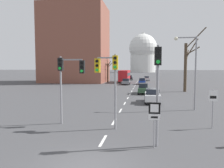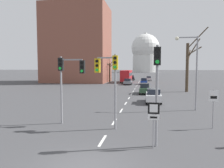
# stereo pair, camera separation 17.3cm
# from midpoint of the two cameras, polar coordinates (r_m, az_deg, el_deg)

# --- Properties ---
(lane_stripe_0) EXTENTS (0.16, 2.00, 0.01)m
(lane_stripe_0) POSITION_cam_midpoint_polar(r_m,az_deg,el_deg) (13.12, -2.10, -14.54)
(lane_stripe_0) COLOR silver
(lane_stripe_0) RESTS_ON ground_plane
(lane_stripe_1) EXTENTS (0.16, 2.00, 0.01)m
(lane_stripe_1) POSITION_cam_midpoint_polar(r_m,az_deg,el_deg) (17.37, 0.89, -9.81)
(lane_stripe_1) COLOR silver
(lane_stripe_1) RESTS_ON ground_plane
(lane_stripe_2) EXTENTS (0.16, 2.00, 0.01)m
(lane_stripe_2) POSITION_cam_midpoint_polar(r_m,az_deg,el_deg) (21.73, 2.65, -6.95)
(lane_stripe_2) COLOR silver
(lane_stripe_2) RESTS_ON ground_plane
(lane_stripe_3) EXTENTS (0.16, 2.00, 0.01)m
(lane_stripe_3) POSITION_cam_midpoint_polar(r_m,az_deg,el_deg) (26.13, 3.81, -5.04)
(lane_stripe_3) COLOR silver
(lane_stripe_3) RESTS_ON ground_plane
(lane_stripe_4) EXTENTS (0.16, 2.00, 0.01)m
(lane_stripe_4) POSITION_cam_midpoint_polar(r_m,az_deg,el_deg) (30.56, 4.62, -3.69)
(lane_stripe_4) COLOR silver
(lane_stripe_4) RESTS_ON ground_plane
(lane_stripe_5) EXTENTS (0.16, 2.00, 0.01)m
(lane_stripe_5) POSITION_cam_midpoint_polar(r_m,az_deg,el_deg) (35.01, 5.23, -2.67)
(lane_stripe_5) COLOR silver
(lane_stripe_5) RESTS_ON ground_plane
(lane_stripe_6) EXTENTS (0.16, 2.00, 0.01)m
(lane_stripe_6) POSITION_cam_midpoint_polar(r_m,az_deg,el_deg) (39.47, 5.70, -1.89)
(lane_stripe_6) COLOR silver
(lane_stripe_6) RESTS_ON ground_plane
(lane_stripe_7) EXTENTS (0.16, 2.00, 0.01)m
(lane_stripe_7) POSITION_cam_midpoint_polar(r_m,az_deg,el_deg) (43.94, 6.08, -1.27)
(lane_stripe_7) COLOR silver
(lane_stripe_7) RESTS_ON ground_plane
(lane_stripe_8) EXTENTS (0.16, 2.00, 0.01)m
(lane_stripe_8) POSITION_cam_midpoint_polar(r_m,az_deg,el_deg) (48.42, 6.38, -0.76)
(lane_stripe_8) COLOR silver
(lane_stripe_8) RESTS_ON ground_plane
(lane_stripe_9) EXTENTS (0.16, 2.00, 0.01)m
(lane_stripe_9) POSITION_cam_midpoint_polar(r_m,az_deg,el_deg) (52.90, 6.64, -0.33)
(lane_stripe_9) COLOR silver
(lane_stripe_9) RESTS_ON ground_plane
(lane_stripe_10) EXTENTS (0.16, 2.00, 0.01)m
(lane_stripe_10) POSITION_cam_midpoint_polar(r_m,az_deg,el_deg) (57.38, 6.85, 0.02)
(lane_stripe_10) COLOR silver
(lane_stripe_10) RESTS_ON ground_plane
(lane_stripe_11) EXTENTS (0.16, 2.00, 0.01)m
(lane_stripe_11) POSITION_cam_midpoint_polar(r_m,az_deg,el_deg) (61.86, 7.04, 0.33)
(lane_stripe_11) COLOR silver
(lane_stripe_11) RESTS_ON ground_plane
(lane_stripe_12) EXTENTS (0.16, 2.00, 0.01)m
(lane_stripe_12) POSITION_cam_midpoint_polar(r_m,az_deg,el_deg) (66.35, 7.19, 0.59)
(lane_stripe_12) COLOR silver
(lane_stripe_12) RESTS_ON ground_plane
(lane_stripe_13) EXTENTS (0.16, 2.00, 0.01)m
(lane_stripe_13) POSITION_cam_midpoint_polar(r_m,az_deg,el_deg) (70.84, 7.33, 0.82)
(lane_stripe_13) COLOR silver
(lane_stripe_13) RESTS_ON ground_plane
(traffic_signal_near_right) EXTENTS (0.36, 0.34, 5.42)m
(traffic_signal_near_right) POSITION_cam_midpoint_polar(r_m,az_deg,el_deg) (11.75, 12.08, 1.88)
(traffic_signal_near_right) COLOR gray
(traffic_signal_near_right) RESTS_ON ground_plane
(traffic_signal_near_left) EXTENTS (2.03, 0.34, 5.07)m
(traffic_signal_near_left) POSITION_cam_midpoint_polar(r_m,az_deg,el_deg) (16.55, -11.05, 2.85)
(traffic_signal_near_left) COLOR gray
(traffic_signal_near_left) RESTS_ON ground_plane
(traffic_signal_centre_tall) EXTENTS (1.60, 0.34, 5.16)m
(traffic_signal_centre_tall) POSITION_cam_midpoint_polar(r_m,az_deg,el_deg) (14.91, -0.44, 2.99)
(traffic_signal_centre_tall) COLOR gray
(traffic_signal_centre_tall) RESTS_ON ground_plane
(route_sign_post) EXTENTS (0.60, 0.08, 2.48)m
(route_sign_post) POSITION_cam_midpoint_polar(r_m,az_deg,el_deg) (11.72, 11.22, -8.35)
(route_sign_post) COLOR gray
(route_sign_post) RESTS_ON ground_plane
(speed_limit_sign) EXTENTS (0.60, 0.08, 2.72)m
(speed_limit_sign) POSITION_cam_midpoint_polar(r_m,az_deg,el_deg) (16.65, 25.24, -4.38)
(speed_limit_sign) COLOR gray
(speed_limit_sign) RESTS_ON ground_plane
(street_lamp_right) EXTENTS (2.20, 0.36, 7.29)m
(street_lamp_right) POSITION_cam_midpoint_polar(r_m,az_deg,el_deg) (22.98, 20.43, 4.82)
(street_lamp_right) COLOR gray
(street_lamp_right) RESTS_ON ground_plane
(sedan_near_left) EXTENTS (1.85, 4.49, 1.72)m
(sedan_near_left) POSITION_cam_midpoint_polar(r_m,az_deg,el_deg) (26.93, 10.95, -2.96)
(sedan_near_left) COLOR silver
(sedan_near_left) RESTS_ON ground_plane
(sedan_near_right) EXTENTS (1.90, 4.46, 1.56)m
(sedan_near_right) POSITION_cam_midpoint_polar(r_m,az_deg,el_deg) (54.41, 4.26, 0.66)
(sedan_near_right) COLOR slate
(sedan_near_right) RESTS_ON ground_plane
(sedan_mid_centre) EXTENTS (1.72, 4.26, 1.63)m
(sedan_mid_centre) POSITION_cam_midpoint_polar(r_m,az_deg,el_deg) (56.01, 8.44, 0.73)
(sedan_mid_centre) COLOR navy
(sedan_mid_centre) RESTS_ON ground_plane
(sedan_far_left) EXTENTS (1.72, 3.85, 1.68)m
(sedan_far_left) POSITION_cam_midpoint_polar(r_m,az_deg,el_deg) (73.90, 5.27, 1.64)
(sedan_far_left) COLOR black
(sedan_far_left) RESTS_ON ground_plane
(sedan_far_right) EXTENTS (1.72, 4.54, 1.51)m
(sedan_far_right) POSITION_cam_midpoint_polar(r_m,az_deg,el_deg) (72.04, 9.64, 1.48)
(sedan_far_right) COLOR #B7B7BC
(sedan_far_right) RESTS_ON ground_plane
(sedan_distant_centre) EXTENTS (1.69, 4.32, 1.73)m
(sedan_distant_centre) POSITION_cam_midpoint_polar(r_m,az_deg,el_deg) (35.88, 8.68, -1.16)
(sedan_distant_centre) COLOR #2D4C33
(sedan_distant_centre) RESTS_ON ground_plane
(city_bus) EXTENTS (2.66, 10.80, 3.48)m
(city_bus) POSITION_cam_midpoint_polar(r_m,az_deg,el_deg) (63.05, 3.88, 2.29)
(city_bus) COLOR red
(city_bus) RESTS_ON ground_plane
(bare_tree_left_near) EXTENTS (3.30, 3.53, 7.09)m
(bare_tree_left_near) POSITION_cam_midpoint_polar(r_m,az_deg,el_deg) (63.15, -0.57, 3.47)
(bare_tree_left_near) COLOR #473828
(bare_tree_left_near) RESTS_ON ground_plane
(bare_tree_right_near) EXTENTS (3.12, 4.52, 10.91)m
(bare_tree_right_near) POSITION_cam_midpoint_polar(r_m,az_deg,el_deg) (40.50, 19.44, 4.90)
(bare_tree_right_near) COLOR #473828
(bare_tree_right_near) RESTS_ON ground_plane
(capitol_dome) EXTENTS (25.68, 25.68, 36.27)m
(capitol_dome) POSITION_cam_midpoint_polar(r_m,az_deg,el_deg) (205.86, 8.73, 7.98)
(capitol_dome) COLOR silver
(capitol_dome) RESTS_ON ground_plane
(apartment_block_left) EXTENTS (18.00, 14.00, 22.06)m
(apartment_block_left) POSITION_cam_midpoint_polar(r_m,az_deg,el_deg) (65.96, -8.93, 10.14)
(apartment_block_left) COLOR brown
(apartment_block_left) RESTS_ON ground_plane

